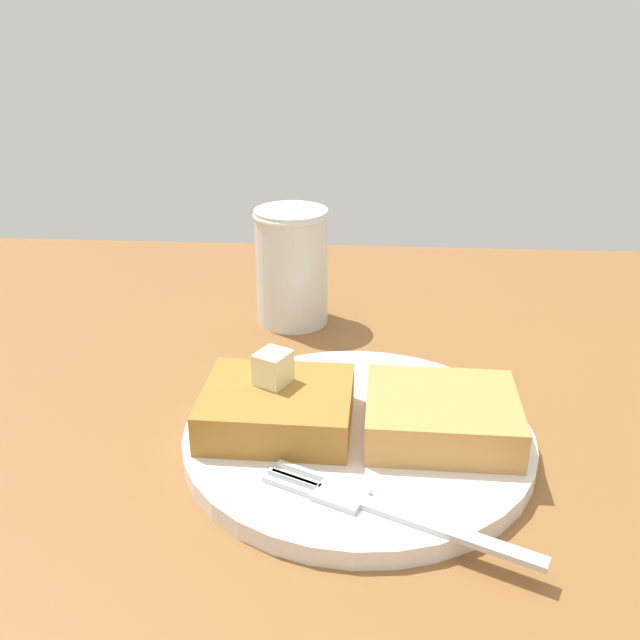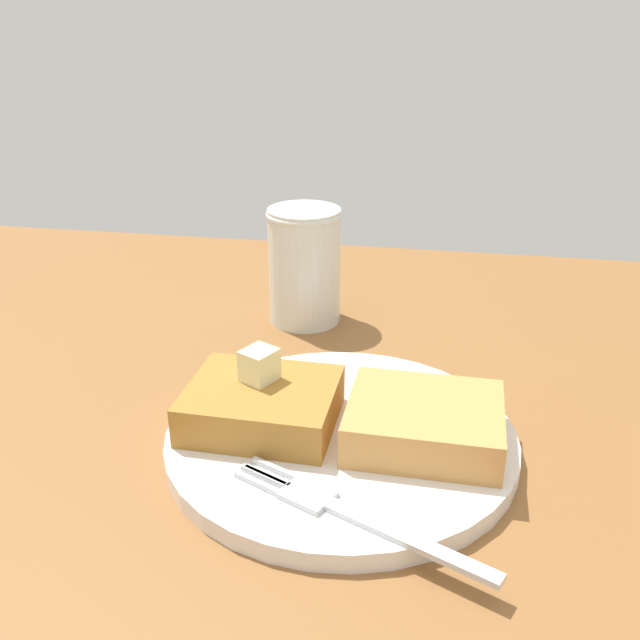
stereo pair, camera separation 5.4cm
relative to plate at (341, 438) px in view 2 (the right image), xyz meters
The scene contains 7 objects.
table_surface 9.48cm from the plate, 141.58° to the right, with size 94.16×94.16×2.68cm, color brown.
plate is the anchor object (origin of this frame).
toast_slice_left 5.56cm from the plate, behind, with size 9.50×8.05×2.67cm, color #A7712D.
toast_slice_middle 5.56cm from the plate, ahead, with size 9.50×8.05×2.67cm, color tan.
butter_pat_primary 7.10cm from the plate, 169.19° to the left, with size 2.14×1.92×2.14cm, color beige.
fork 8.06cm from the plate, 80.67° to the right, with size 15.12×8.03×0.36cm.
syrup_jar 20.91cm from the plate, 107.84° to the left, with size 6.59×6.59×10.29cm.
Camera 2 is at (12.75, -32.65, 29.26)cm, focal length 40.00 mm.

